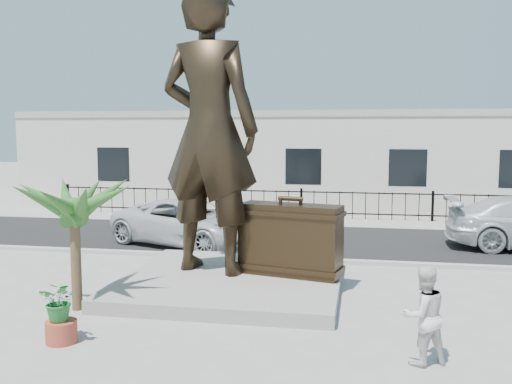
% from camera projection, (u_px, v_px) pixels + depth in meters
% --- Properties ---
extents(ground, '(100.00, 100.00, 0.00)m').
position_uv_depth(ground, '(239.00, 307.00, 12.33)').
color(ground, '#9E9991').
rests_on(ground, ground).
extents(street, '(40.00, 7.00, 0.01)m').
position_uv_depth(street, '(287.00, 238.00, 20.15)').
color(street, black).
rests_on(street, ground).
extents(curb, '(40.00, 0.25, 0.12)m').
position_uv_depth(curb, '(272.00, 259.00, 16.72)').
color(curb, '#A5A399').
rests_on(curb, ground).
extents(far_sidewalk, '(40.00, 2.50, 0.02)m').
position_uv_depth(far_sidewalk, '(299.00, 221.00, 24.05)').
color(far_sidewalk, '#9E9991').
rests_on(far_sidewalk, ground).
extents(plinth, '(5.20, 5.20, 0.30)m').
position_uv_depth(plinth, '(232.00, 281.00, 13.87)').
color(plinth, gray).
rests_on(plinth, ground).
extents(fence, '(22.00, 0.10, 1.20)m').
position_uv_depth(fence, '(301.00, 204.00, 24.77)').
color(fence, black).
rests_on(fence, ground).
extents(building, '(28.00, 7.00, 4.40)m').
position_uv_depth(building, '(310.00, 162.00, 28.70)').
color(building, silver).
rests_on(building, ground).
extents(statue, '(2.89, 2.24, 7.04)m').
position_uv_depth(statue, '(209.00, 130.00, 13.95)').
color(statue, black).
rests_on(statue, plinth).
extents(suitcase, '(2.58, 1.33, 1.74)m').
position_uv_depth(suitcase, '(290.00, 240.00, 13.84)').
color(suitcase, black).
rests_on(suitcase, plinth).
extents(tourist, '(0.99, 0.91, 1.64)m').
position_uv_depth(tourist, '(423.00, 315.00, 9.27)').
color(tourist, silver).
rests_on(tourist, ground).
extents(car_white, '(6.02, 4.45, 1.52)m').
position_uv_depth(car_white, '(190.00, 222.00, 18.88)').
color(car_white, silver).
rests_on(car_white, street).
extents(worker, '(1.09, 0.69, 1.60)m').
position_uv_depth(worker, '(191.00, 200.00, 24.60)').
color(worker, '#FF390D').
rests_on(worker, far_sidewalk).
extents(palm_tree, '(1.80, 1.80, 3.20)m').
position_uv_depth(palm_tree, '(78.00, 309.00, 12.19)').
color(palm_tree, '#28571F').
rests_on(palm_tree, ground).
extents(planter, '(0.56, 0.56, 0.40)m').
position_uv_depth(planter, '(61.00, 332.00, 10.27)').
color(planter, '#A23D2A').
rests_on(planter, ground).
extents(shrub, '(0.67, 0.59, 0.74)m').
position_uv_depth(shrub, '(60.00, 301.00, 10.21)').
color(shrub, '#206529').
rests_on(shrub, planter).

